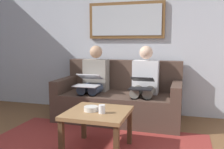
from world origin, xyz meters
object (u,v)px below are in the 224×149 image
laptop_silver (88,81)px  cup (102,109)px  bowl (91,109)px  couch (120,99)px  framed_mirror (126,20)px  coffee_table (98,117)px  laptop_black (142,83)px  person_left (145,82)px  person_right (94,80)px

laptop_silver → cup: bearing=118.9°
bowl → couch: bearing=-89.7°
laptop_silver → bowl: bearing=113.4°
framed_mirror → coffee_table: 1.98m
laptop_silver → laptop_black: bearing=179.5°
framed_mirror → bowl: (-0.01, 1.63, -1.07)m
framed_mirror → coffee_table: (-0.08, 1.61, -1.16)m
couch → person_left: person_left is taller
person_left → person_right: 0.80m
person_left → laptop_black: 0.24m
person_right → person_left: bearing=180.0°
person_right → laptop_silver: 0.23m
couch → framed_mirror: size_ratio=1.48×
couch → laptop_silver: (0.40, 0.30, 0.32)m
cup → laptop_black: (-0.25, -0.98, 0.13)m
couch → laptop_silver: size_ratio=4.92×
coffee_table → cup: 0.15m
couch → person_right: person_right is taller
coffee_table → bowl: size_ratio=4.25×
framed_mirror → cup: framed_mirror is taller
coffee_table → person_left: size_ratio=0.58×
bowl → laptop_silver: 1.03m
cup → bowl: size_ratio=0.58×
laptop_silver → person_left: bearing=-163.9°
framed_mirror → laptop_silver: framed_mirror is taller
cup → person_left: (-0.25, -1.22, 0.11)m
person_left → laptop_black: bearing=90.0°
bowl → laptop_silver: size_ratio=0.41×
couch → coffee_table: (-0.08, 1.22, 0.08)m
bowl → person_right: (0.41, -1.17, 0.13)m
framed_mirror → bowl: size_ratio=8.17×
bowl → laptop_black: laptop_black is taller
coffee_table → couch: bearing=-86.4°
person_left → person_right: (0.80, 0.00, 0.00)m
person_left → laptop_silver: person_left is taller
laptop_black → framed_mirror: bearing=-60.1°
cup → framed_mirror: bearing=-85.0°
couch → framed_mirror: 1.30m
cup → laptop_silver: size_ratio=0.24×
cup → laptop_silver: bearing=-61.1°
cup → person_right: bearing=-65.8°
framed_mirror → bowl: framed_mirror is taller
person_right → laptop_silver: bearing=90.0°
framed_mirror → person_right: size_ratio=1.12×
framed_mirror → cup: (-0.15, 1.68, -1.05)m
framed_mirror → person_right: bearing=48.9°
person_left → laptop_silver: (0.80, 0.23, 0.02)m
person_right → laptop_silver: person_right is taller
couch → person_right: bearing=9.7°
person_left → framed_mirror: bearing=-48.9°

